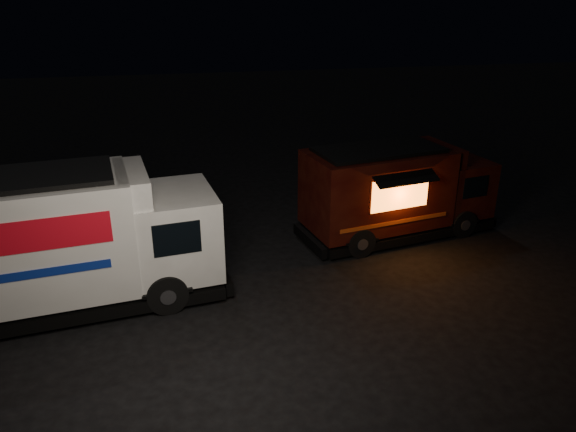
# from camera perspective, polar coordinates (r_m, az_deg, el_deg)

# --- Properties ---
(ground) EXTENTS (80.00, 80.00, 0.00)m
(ground) POSITION_cam_1_polar(r_m,az_deg,el_deg) (14.39, -5.15, -8.80)
(ground) COLOR black
(ground) RESTS_ON ground
(white_truck) EXTENTS (7.96, 3.63, 3.48)m
(white_truck) POSITION_cam_1_polar(r_m,az_deg,el_deg) (14.51, -21.76, -2.40)
(white_truck) COLOR white
(white_truck) RESTS_ON ground
(red_truck) EXTENTS (6.62, 3.45, 2.93)m
(red_truck) POSITION_cam_1_polar(r_m,az_deg,el_deg) (17.95, 11.21, 2.57)
(red_truck) COLOR #3E140B
(red_truck) RESTS_ON ground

